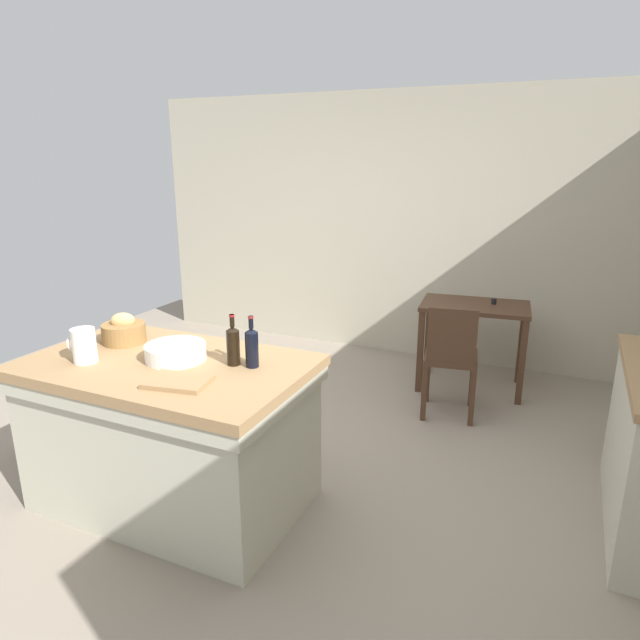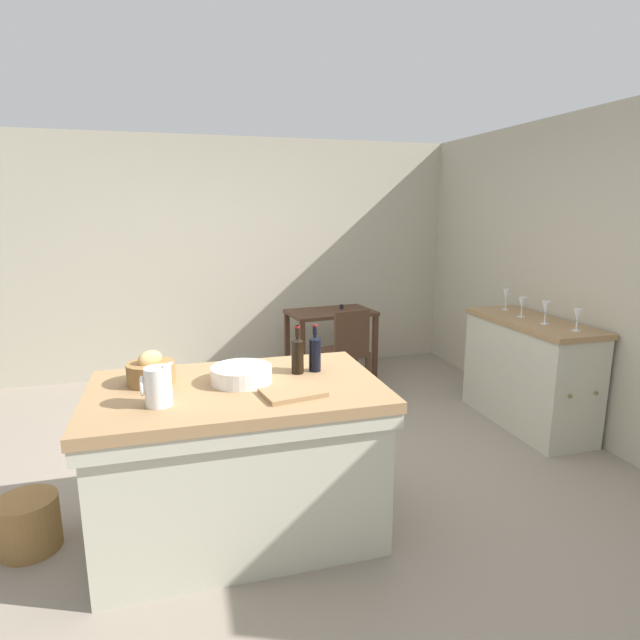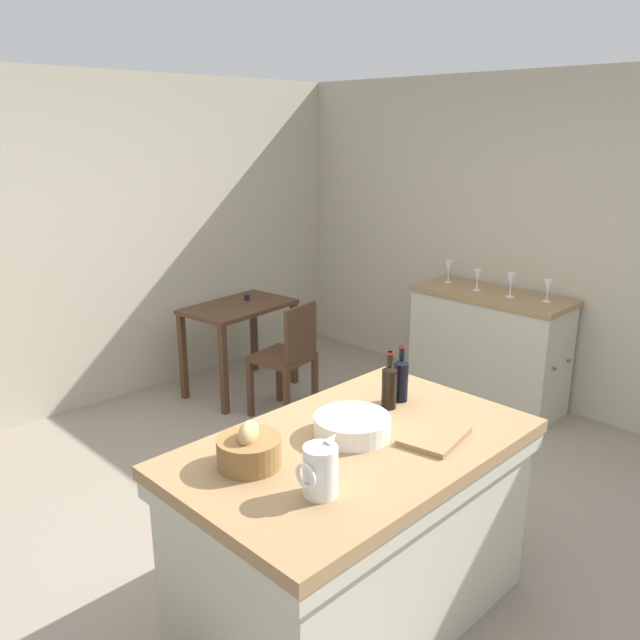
{
  "view_description": "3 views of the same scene",
  "coord_description": "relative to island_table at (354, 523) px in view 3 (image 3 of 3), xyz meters",
  "views": [
    {
      "loc": [
        1.67,
        -2.84,
        1.99
      ],
      "look_at": [
        0.26,
        0.26,
        0.98
      ],
      "focal_mm": 31.18,
      "sensor_mm": 36.0,
      "label": 1
    },
    {
      "loc": [
        -0.6,
        -3.25,
        1.83
      ],
      "look_at": [
        0.43,
        0.41,
        1.01
      ],
      "focal_mm": 28.82,
      "sensor_mm": 36.0,
      "label": 2
    },
    {
      "loc": [
        -2.2,
        -2.23,
        2.19
      ],
      "look_at": [
        0.49,
        0.47,
        1.04
      ],
      "focal_mm": 36.23,
      "sensor_mm": 36.0,
      "label": 3
    }
  ],
  "objects": [
    {
      "name": "wine_bottle_dark",
      "position": [
        0.48,
        0.13,
        0.53
      ],
      "size": [
        0.07,
        0.07,
        0.29
      ],
      "color": "black",
      "rests_on": "island_table"
    },
    {
      "name": "pitcher",
      "position": [
        -0.4,
        -0.19,
        0.51
      ],
      "size": [
        0.17,
        0.13,
        0.24
      ],
      "color": "white",
      "rests_on": "island_table"
    },
    {
      "name": "bread_basket",
      "position": [
        -0.45,
        0.16,
        0.48
      ],
      "size": [
        0.26,
        0.26,
        0.19
      ],
      "color": "olive",
      "rests_on": "island_table"
    },
    {
      "name": "wine_glass_far_left",
      "position": [
        2.63,
        0.44,
        0.56
      ],
      "size": [
        0.07,
        0.07,
        0.17
      ],
      "color": "white",
      "rests_on": "side_cabinet"
    },
    {
      "name": "island_table",
      "position": [
        0.0,
        0.0,
        0.0
      ],
      "size": [
        1.58,
        0.98,
        0.89
      ],
      "color": "#99754C",
      "rests_on": "ground"
    },
    {
      "name": "wooden_chair",
      "position": [
        1.24,
        1.8,
        0.02
      ],
      "size": [
        0.46,
        0.46,
        0.92
      ],
      "color": "#472D1E",
      "rests_on": "ground"
    },
    {
      "name": "wall_right",
      "position": [
        2.92,
        0.56,
        0.82
      ],
      "size": [
        0.12,
        5.2,
        2.6
      ],
      "primitive_type": "cube",
      "color": "#B2AA93",
      "rests_on": "ground"
    },
    {
      "name": "wine_bottle_amber",
      "position": [
        0.37,
        0.12,
        0.52
      ],
      "size": [
        0.07,
        0.07,
        0.29
      ],
      "color": "black",
      "rests_on": "island_table"
    },
    {
      "name": "side_cabinet",
      "position": [
        2.58,
        0.87,
        -0.01
      ],
      "size": [
        0.52,
        1.26,
        0.93
      ],
      "color": "#99754C",
      "rests_on": "ground"
    },
    {
      "name": "wine_glass_left",
      "position": [
        2.56,
        0.7,
        0.58
      ],
      "size": [
        0.07,
        0.07,
        0.19
      ],
      "color": "white",
      "rests_on": "side_cabinet"
    },
    {
      "name": "cutting_board",
      "position": [
        0.26,
        -0.23,
        0.42
      ],
      "size": [
        0.35,
        0.27,
        0.02
      ],
      "primitive_type": "cube",
      "rotation": [
        0.0,
        0.0,
        0.18
      ],
      "color": "#99754C",
      "rests_on": "island_table"
    },
    {
      "name": "wall_back",
      "position": [
        0.32,
        3.16,
        0.82
      ],
      "size": [
        5.32,
        0.12,
        2.6
      ],
      "primitive_type": "cube",
      "color": "#B2AA93",
      "rests_on": "ground"
    },
    {
      "name": "wine_glass_right",
      "position": [
        2.62,
        1.32,
        0.58
      ],
      "size": [
        0.07,
        0.07,
        0.19
      ],
      "color": "white",
      "rests_on": "side_cabinet"
    },
    {
      "name": "wash_bowl",
      "position": [
        0.03,
        0.05,
        0.45
      ],
      "size": [
        0.34,
        0.34,
        0.09
      ],
      "primitive_type": "cylinder",
      "color": "white",
      "rests_on": "island_table"
    },
    {
      "name": "ground_plane",
      "position": [
        0.32,
        0.56,
        -0.48
      ],
      "size": [
        6.76,
        6.76,
        0.0
      ],
      "primitive_type": "plane",
      "color": "gray"
    },
    {
      "name": "writing_desk",
      "position": [
        1.29,
        2.47,
        0.16
      ],
      "size": [
        0.95,
        0.65,
        0.81
      ],
      "color": "#472D1E",
      "rests_on": "ground"
    },
    {
      "name": "wine_glass_middle",
      "position": [
        2.56,
        0.99,
        0.56
      ],
      "size": [
        0.07,
        0.07,
        0.17
      ],
      "color": "white",
      "rests_on": "side_cabinet"
    }
  ]
}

